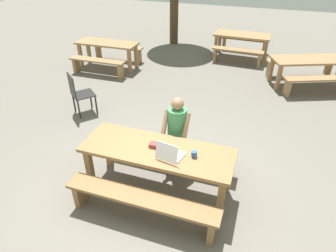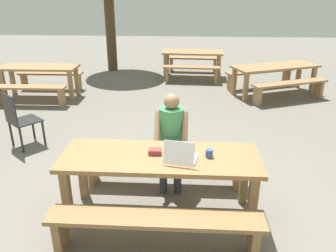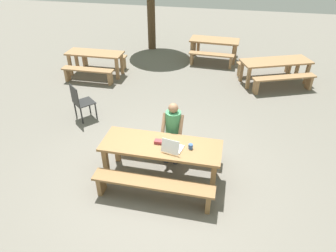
{
  "view_description": "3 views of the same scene",
  "coord_description": "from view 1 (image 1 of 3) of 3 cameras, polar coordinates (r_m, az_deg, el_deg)",
  "views": [
    {
      "loc": [
        1.23,
        -3.1,
        3.28
      ],
      "look_at": [
        0.07,
        0.25,
        1.02
      ],
      "focal_mm": 31.44,
      "sensor_mm": 36.0,
      "label": 1
    },
    {
      "loc": [
        0.28,
        -3.27,
        2.49
      ],
      "look_at": [
        0.07,
        0.25,
        1.02
      ],
      "focal_mm": 36.02,
      "sensor_mm": 36.0,
      "label": 2
    },
    {
      "loc": [
        1.05,
        -4.22,
        4.01
      ],
      "look_at": [
        0.07,
        0.25,
        1.02
      ],
      "focal_mm": 32.15,
      "sensor_mm": 36.0,
      "label": 3
    }
  ],
  "objects": [
    {
      "name": "ground_plane",
      "position": [
        4.68,
        -1.88,
        -11.99
      ],
      "size": [
        30.0,
        30.0,
        0.0
      ],
      "primitive_type": "plane",
      "color": "slate"
    },
    {
      "name": "picnic_table_front",
      "position": [
        4.24,
        -2.04,
        -5.64
      ],
      "size": [
        2.18,
        0.77,
        0.77
      ],
      "color": "olive",
      "rests_on": "ground"
    },
    {
      "name": "bench_near",
      "position": [
        4.04,
        -5.2,
        -14.45
      ],
      "size": [
        2.12,
        0.3,
        0.43
      ],
      "color": "olive",
      "rests_on": "ground"
    },
    {
      "name": "bench_far",
      "position": [
        4.9,
        0.63,
        -4.32
      ],
      "size": [
        2.12,
        0.3,
        0.43
      ],
      "color": "olive",
      "rests_on": "ground"
    },
    {
      "name": "laptop",
      "position": [
        3.98,
        0.4,
        -5.37
      ],
      "size": [
        0.37,
        0.37,
        0.27
      ],
      "rotation": [
        0.0,
        0.0,
        2.95
      ],
      "color": "white",
      "rests_on": "picnic_table_front"
    },
    {
      "name": "small_pouch",
      "position": [
        4.2,
        -2.66,
        -3.7
      ],
      "size": [
        0.14,
        0.1,
        0.06
      ],
      "color": "#993338",
      "rests_on": "picnic_table_front"
    },
    {
      "name": "coffee_mug",
      "position": [
        4.02,
        5.09,
        -5.46
      ],
      "size": [
        0.08,
        0.08,
        0.09
      ],
      "color": "#335693",
      "rests_on": "picnic_table_front"
    },
    {
      "name": "person_seated",
      "position": [
        4.62,
        1.63,
        -0.77
      ],
      "size": [
        0.41,
        0.41,
        1.28
      ],
      "color": "#333847",
      "rests_on": "ground"
    },
    {
      "name": "plastic_chair",
      "position": [
        6.59,
        -16.85,
        6.14
      ],
      "size": [
        0.62,
        0.62,
        0.93
      ],
      "rotation": [
        0.0,
        0.0,
        2.44
      ],
      "color": "#262626",
      "rests_on": "ground"
    },
    {
      "name": "picnic_table_mid",
      "position": [
        9.97,
        14.18,
        16.23
      ],
      "size": [
        1.75,
        0.85,
        0.75
      ],
      "rotation": [
        0.0,
        0.0,
        -0.04
      ],
      "color": "#9E754C",
      "rests_on": "ground"
    },
    {
      "name": "bench_mid_south",
      "position": [
        9.45,
        13.28,
        13.56
      ],
      "size": [
        1.56,
        0.37,
        0.45
      ],
      "rotation": [
        0.0,
        0.0,
        -0.04
      ],
      "color": "#9E754C",
      "rests_on": "ground"
    },
    {
      "name": "bench_mid_north",
      "position": [
        10.66,
        14.55,
        15.54
      ],
      "size": [
        1.56,
        0.37,
        0.45
      ],
      "rotation": [
        0.0,
        0.0,
        -0.04
      ],
      "color": "#9E754C",
      "rests_on": "ground"
    },
    {
      "name": "picnic_table_rear",
      "position": [
        9.05,
        -11.71,
        14.83
      ],
      "size": [
        1.81,
        0.68,
        0.75
      ],
      "rotation": [
        0.0,
        0.0,
        0.01
      ],
      "color": "#9E754C",
      "rests_on": "ground"
    },
    {
      "name": "bench_rear_south",
      "position": [
        8.62,
        -13.54,
        11.7
      ],
      "size": [
        1.62,
        0.32,
        0.45
      ],
      "rotation": [
        0.0,
        0.0,
        0.01
      ],
      "color": "#9E754C",
      "rests_on": "ground"
    },
    {
      "name": "bench_rear_north",
      "position": [
        9.66,
        -9.68,
        14.38
      ],
      "size": [
        1.62,
        0.32,
        0.45
      ],
      "rotation": [
        0.0,
        0.0,
        0.01
      ],
      "color": "#9E754C",
      "rests_on": "ground"
    },
    {
      "name": "picnic_table_distant",
      "position": [
        8.52,
        26.33,
        10.98
      ],
      "size": [
        2.22,
        1.49,
        0.71
      ],
      "rotation": [
        0.0,
        0.0,
        0.39
      ],
      "color": "#9E754C",
      "rests_on": "ground"
    },
    {
      "name": "bench_distant_south",
      "position": [
        8.12,
        27.74,
        7.6
      ],
      "size": [
        1.86,
        1.0,
        0.46
      ],
      "rotation": [
        0.0,
        0.0,
        0.39
      ],
      "color": "#9E754C",
      "rests_on": "ground"
    },
    {
      "name": "bench_distant_north",
      "position": [
        9.1,
        24.26,
        10.95
      ],
      "size": [
        1.86,
        1.0,
        0.46
      ],
      "rotation": [
        0.0,
        0.0,
        0.39
      ],
      "color": "#9E754C",
      "rests_on": "ground"
    }
  ]
}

